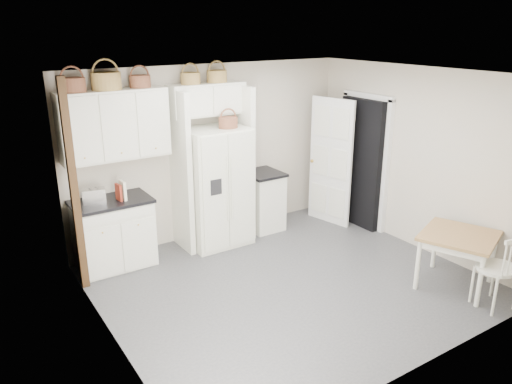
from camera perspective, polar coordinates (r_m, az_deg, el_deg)
floor at (r=6.49m, az=3.83°, el=-10.31°), size 4.50×4.50×0.00m
ceiling at (r=5.70m, az=4.40°, el=13.18°), size 4.50×4.50×0.00m
wall_back at (r=7.59m, az=-5.06°, el=4.59°), size 4.50×0.00×4.50m
wall_left at (r=5.02m, az=-16.93°, el=-3.73°), size 0.00×4.00×4.00m
wall_right at (r=7.50m, az=17.98°, el=3.55°), size 0.00×4.00×4.00m
refrigerator at (r=7.32m, az=-4.59°, el=0.59°), size 0.90×0.73×1.75m
base_cab_left at (r=6.99m, az=-15.95°, el=-4.69°), size 0.98×0.62×0.91m
base_cab_right at (r=7.95m, az=0.74°, el=-1.09°), size 0.51×0.61×0.90m
dining_table at (r=6.74m, az=21.88°, el=-7.23°), size 1.09×1.09×0.70m
windsor_chair at (r=6.40m, az=25.86°, el=-7.83°), size 0.54×0.51×0.98m
counter_left at (r=6.82m, az=-16.30°, el=-1.03°), size 1.02×0.66×0.04m
counter_right at (r=7.81m, az=0.76°, el=2.15°), size 0.55×0.65×0.04m
toaster at (r=6.71m, az=-18.03°, el=-0.46°), size 0.31×0.22×0.20m
cookbook_red at (r=6.73m, az=-15.43°, el=-0.03°), size 0.05×0.15×0.22m
cookbook_cream at (r=6.75m, az=-14.97°, el=0.19°), size 0.04×0.17×0.26m
basket_upper_a at (r=6.55m, az=-20.22°, el=11.40°), size 0.31×0.31×0.18m
basket_upper_b at (r=6.65m, az=-16.75°, el=12.04°), size 0.37×0.37×0.22m
basket_upper_c at (r=6.79m, az=-13.11°, el=12.21°), size 0.28×0.28×0.16m
basket_bridge_a at (r=7.07m, az=-7.50°, el=12.76°), size 0.28×0.28×0.16m
basket_bridge_b at (r=7.26m, az=-4.49°, el=13.05°), size 0.29×0.29×0.17m
basket_fridge_b at (r=7.08m, az=-3.20°, el=7.92°), size 0.28×0.28×0.15m
upper_cabinet at (r=6.75m, az=-15.88°, el=7.38°), size 1.40×0.34×0.90m
bridge_cabinet at (r=7.22m, az=-5.66°, el=10.51°), size 1.12×0.34×0.45m
fridge_panel_left at (r=7.09m, az=-8.57°, el=2.17°), size 0.08×0.60×2.30m
fridge_panel_right at (r=7.55m, az=-1.54°, el=3.40°), size 0.08×0.60×2.30m
trim_post at (r=6.27m, az=-20.10°, el=0.42°), size 0.09×0.09×2.60m
doorway_void at (r=8.14m, az=11.98°, el=3.22°), size 0.18×0.85×2.05m
door_slab at (r=8.14m, az=8.52°, el=3.42°), size 0.21×0.79×2.05m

